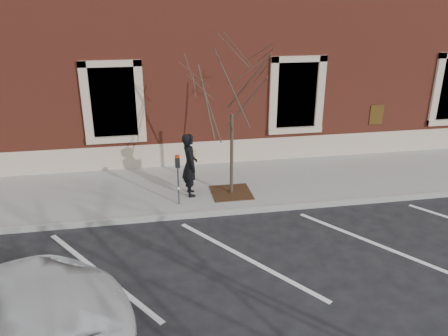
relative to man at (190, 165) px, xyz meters
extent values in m
plane|color=#28282B|center=(0.89, -1.11, -1.06)|extent=(120.00, 120.00, 0.00)
cube|color=gray|center=(0.89, 0.64, -0.99)|extent=(40.00, 3.50, 0.15)
cube|color=#9E9E99|center=(0.89, -1.16, -0.99)|extent=(40.00, 0.12, 0.15)
cube|color=maroon|center=(0.89, 6.64, 2.94)|extent=(40.00, 8.50, 8.00)
cube|color=#BEA792|center=(0.89, 2.42, -0.51)|extent=(40.00, 0.06, 0.80)
cube|color=black|center=(-2.11, 2.54, 1.34)|extent=(1.40, 0.30, 2.20)
cube|color=#BEA792|center=(-2.11, 2.37, 0.14)|extent=(1.90, 0.20, 0.20)
cube|color=black|center=(3.89, 2.54, 1.34)|extent=(1.40, 0.30, 2.20)
cube|color=#BEA792|center=(3.89, 2.37, 0.14)|extent=(1.90, 0.20, 0.20)
imported|color=black|center=(0.00, 0.00, 0.00)|extent=(0.49, 0.70, 1.82)
cylinder|color=#595B60|center=(-0.38, -0.57, -0.37)|extent=(0.05, 0.05, 1.08)
cube|color=black|center=(-0.38, -0.57, 0.31)|extent=(0.13, 0.10, 0.28)
cube|color=red|center=(-0.38, -0.57, 0.48)|extent=(0.12, 0.09, 0.06)
cube|color=white|center=(-0.38, -0.62, -0.43)|extent=(0.05, 0.00, 0.08)
cube|color=#412615|center=(1.18, -0.12, -0.90)|extent=(1.13, 1.13, 0.03)
cylinder|color=#413327|center=(1.18, -0.12, 0.27)|extent=(0.09, 0.09, 2.36)
camera|label=1|loc=(-1.08, -11.48, 4.41)|focal=35.00mm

